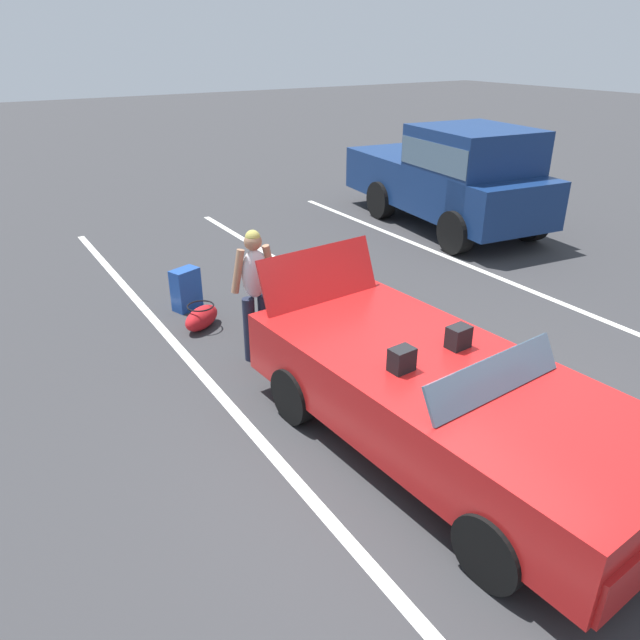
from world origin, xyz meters
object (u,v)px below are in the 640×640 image
at_px(suitcase_medium_bright, 186,289).
at_px(parked_pickup_truck_near, 456,176).
at_px(traveler_person, 255,289).
at_px(suitcase_large_black, 289,304).
at_px(convertible_car, 460,410).
at_px(duffel_bag, 202,317).

distance_m(suitcase_medium_bright, parked_pickup_truck_near, 6.27).
relative_size(traveler_person, parked_pickup_truck_near, 0.32).
bearing_deg(parked_pickup_truck_near, suitcase_large_black, -59.19).
height_order(convertible_car, suitcase_medium_bright, convertible_car).
distance_m(duffel_bag, parked_pickup_truck_near, 6.50).
bearing_deg(suitcase_medium_bright, traveler_person, 167.55).
distance_m(convertible_car, duffel_bag, 4.10).
relative_size(convertible_car, duffel_bag, 6.11).
bearing_deg(suitcase_large_black, parked_pickup_truck_near, -54.77).
height_order(convertible_car, parked_pickup_truck_near, parked_pickup_truck_near).
bearing_deg(suitcase_large_black, convertible_car, -170.46).
bearing_deg(traveler_person, convertible_car, 16.53).
relative_size(suitcase_medium_bright, duffel_bag, 0.89).
xyz_separation_m(convertible_car, suitcase_large_black, (-3.31, 0.09, -0.22)).
bearing_deg(duffel_bag, convertible_car, 12.89).
distance_m(suitcase_large_black, parked_pickup_truck_near, 5.75).
relative_size(suitcase_medium_bright, traveler_person, 0.38).
bearing_deg(convertible_car, suitcase_medium_bright, -173.80).
bearing_deg(duffel_bag, suitcase_large_black, 56.38).
relative_size(duffel_bag, parked_pickup_truck_near, 0.13).
relative_size(suitcase_large_black, duffel_bag, 1.36).
height_order(duffel_bag, parked_pickup_truck_near, parked_pickup_truck_near).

